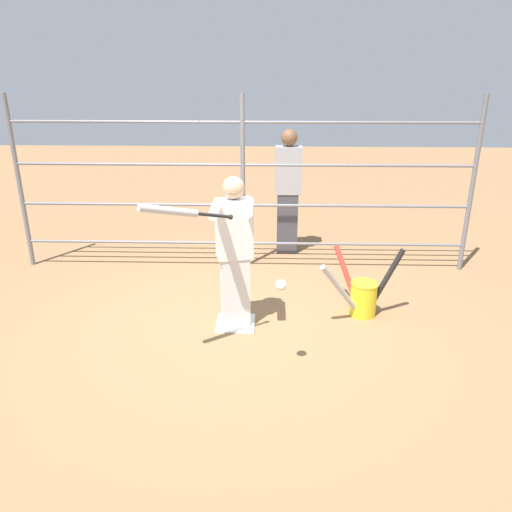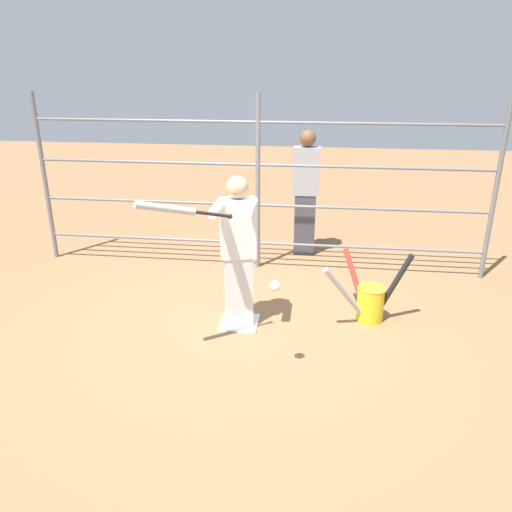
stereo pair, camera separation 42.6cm
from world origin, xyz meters
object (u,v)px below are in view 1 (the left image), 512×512
object	(u,v)px
batter	(234,249)
bat_bucket	(362,295)
softball_in_flight	(281,285)
bystander_behind_fence	(288,190)
baseball_bat_swinging	(177,212)

from	to	relation	value
batter	bat_bucket	bearing A→B (deg)	-168.48
softball_in_flight	batter	bearing A→B (deg)	-62.10
batter	softball_in_flight	world-z (taller)	batter
softball_in_flight	bat_bucket	distance (m)	1.59
bystander_behind_fence	baseball_bat_swinging	bearing A→B (deg)	70.96
batter	bat_bucket	distance (m)	1.53
baseball_bat_swinging	softball_in_flight	size ratio (longest dim) A/B	7.57
baseball_bat_swinging	bat_bucket	size ratio (longest dim) A/B	0.77
batter	baseball_bat_swinging	world-z (taller)	batter
bat_bucket	softball_in_flight	bearing A→B (deg)	51.10
batter	bat_bucket	world-z (taller)	batter
baseball_bat_swinging	bystander_behind_fence	distance (m)	3.16
softball_in_flight	bystander_behind_fence	distance (m)	3.08
bat_bucket	bystander_behind_fence	distance (m)	2.20
bystander_behind_fence	bat_bucket	bearing A→B (deg)	111.53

